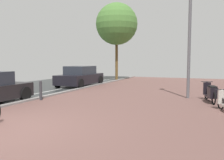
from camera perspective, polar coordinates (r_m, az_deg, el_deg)
ground at (r=5.95m, az=-14.45°, el=-13.10°), size 21.00×40.00×0.13m
scooter_far at (r=10.84m, az=22.84°, el=-2.91°), size 0.68×1.84×0.86m
parked_car_far at (r=16.65m, az=-7.71°, el=0.84°), size 1.90×4.02×1.38m
lamp_post at (r=11.64m, az=18.31°, el=11.22°), size 0.20×0.52×5.63m
street_tree at (r=20.92m, az=1.13°, el=13.40°), size 3.61×3.61×6.73m
bollard_far at (r=11.03m, az=-16.91°, el=-2.48°), size 0.12×0.12×0.86m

